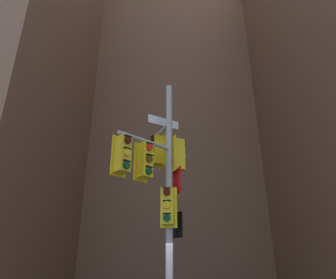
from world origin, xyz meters
name	(u,v)px	position (x,y,z in m)	size (l,w,h in m)	color
building_mid_block	(167,141)	(0.09, 23.76, 15.57)	(17.72, 17.72, 31.13)	brown
signal_pole_assembly	(157,173)	(-0.37, 0.12, 4.53)	(2.12, 3.74, 7.55)	#9EA0A3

